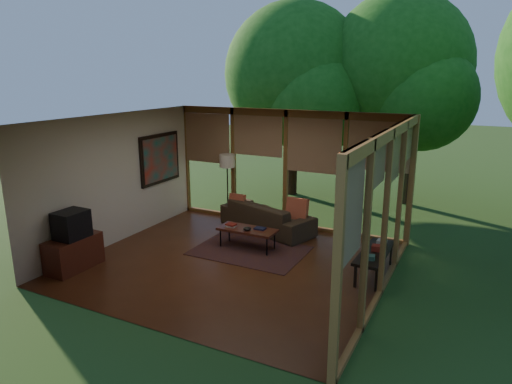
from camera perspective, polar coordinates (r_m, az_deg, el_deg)
The scene contains 25 objects.
floor at distance 8.73m, azimuth -2.99°, elevation -8.88°, with size 5.50×5.50×0.00m, color #5C2E18.
ceiling at distance 8.04m, azimuth -3.25°, elevation 9.05°, with size 5.50×5.50×0.00m, color silver.
wall_left at distance 9.91m, azimuth -17.03°, elevation 1.58°, with size 0.04×5.00×2.70m, color silver.
wall_front at distance 6.34m, azimuth -14.49°, elevation -5.48°, with size 5.50×0.04×2.70m, color silver.
window_wall_back at distance 10.46m, azimuth 3.74°, elevation 2.87°, with size 5.50×0.12×2.70m, color brown.
window_wall_right at distance 7.35m, azimuth 15.83°, elevation -2.78°, with size 0.12×5.00×2.70m, color brown.
tree_nw at distance 13.24m, azimuth 4.92°, elevation 14.46°, with size 3.96×3.96×5.43m.
tree_ne at distance 12.99m, azimuth 17.29°, elevation 14.77°, with size 3.78×3.78×5.55m.
rug at distance 9.29m, azimuth -0.76°, elevation -7.32°, with size 2.19×1.55×0.01m, color brown.
sofa at distance 10.37m, azimuth 1.39°, elevation -3.05°, with size 2.25×0.88×0.66m, color #3E2F1F.
pillow_left at distance 10.59m, azimuth -2.39°, elevation -1.32°, with size 0.38×0.13×0.38m, color #99230D.
pillow_right at distance 9.96m, azimuth 5.17°, elevation -2.14°, with size 0.47×0.16×0.47m, color #99230D.
ct_book_lower at distance 9.39m, azimuth -3.14°, elevation -4.26°, with size 0.21×0.16×0.03m, color #ADA59D.
ct_book_upper at distance 9.38m, azimuth -3.14°, elevation -4.09°, with size 0.20×0.15×0.03m, color maroon.
ct_book_side at distance 9.23m, azimuth 0.50°, elevation -4.58°, with size 0.22×0.16×0.03m, color black.
ct_bowl at distance 9.16m, azimuth -1.12°, elevation -4.61°, with size 0.16×0.16×0.07m, color black.
media_cabinet at distance 9.03m, azimuth -21.83°, elevation -7.08°, with size 0.50×1.00×0.60m, color #562317.
television at distance 8.84m, azimuth -22.08°, elevation -3.79°, with size 0.45×0.55×0.50m, color black.
console_book_a at distance 7.96m, azimuth 13.31°, elevation -7.82°, with size 0.20×0.15×0.07m, color #32584A.
console_book_b at distance 8.37m, azimuth 14.06°, elevation -6.67°, with size 0.21×0.16×0.10m, color maroon.
console_book_c at distance 8.74m, azimuth 14.66°, elevation -5.90°, with size 0.23×0.16×0.06m, color #ADA59D.
floor_lamp at distance 10.69m, azimuth -3.62°, elevation 3.43°, with size 0.36×0.36×1.65m.
coffee_table at distance 9.29m, azimuth -1.10°, elevation -4.79°, with size 1.20×0.50×0.43m.
side_console at distance 8.35m, azimuth 13.94°, elevation -7.38°, with size 0.60×1.40×0.46m.
wall_painting at distance 10.88m, azimuth -11.90°, elevation 4.11°, with size 0.06×1.35×1.15m.
Camera 1 is at (4.01, -6.92, 3.48)m, focal length 32.00 mm.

